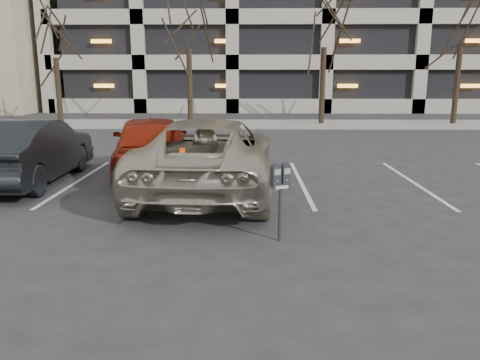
{
  "coord_description": "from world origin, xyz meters",
  "views": [
    {
      "loc": [
        0.07,
        -9.11,
        2.6
      ],
      "look_at": [
        -0.05,
        -1.66,
        0.93
      ],
      "focal_mm": 35.0,
      "sensor_mm": 36.0,
      "label": 1
    }
  ],
  "objects": [
    {
      "name": "suv_silver",
      "position": [
        -0.81,
        1.32,
        0.84
      ],
      "size": [
        3.01,
        6.14,
        1.69
      ],
      "rotation": [
        0.0,
        0.0,
        3.1
      ],
      "color": "beige",
      "rests_on": "ground"
    },
    {
      "name": "sidewalk",
      "position": [
        0.0,
        16.0,
        0.06
      ],
      "size": [
        80.0,
        4.0,
        0.12
      ],
      "primitive_type": "cube",
      "color": "gray",
      "rests_on": "ground"
    },
    {
      "name": "tree_b",
      "position": [
        -3.0,
        16.0,
        6.34
      ],
      "size": [
        3.86,
        3.86,
        8.77
      ],
      "color": "black",
      "rests_on": "ground"
    },
    {
      "name": "car_red",
      "position": [
        -2.44,
        2.92,
        0.83
      ],
      "size": [
        2.97,
        5.16,
        1.65
      ],
      "primitive_type": "imported",
      "rotation": [
        0.0,
        0.0,
        3.36
      ],
      "color": "#99210D",
      "rests_on": "ground"
    },
    {
      "name": "car_dark",
      "position": [
        -5.29,
        2.17,
        0.79
      ],
      "size": [
        1.78,
        4.81,
        1.57
      ],
      "primitive_type": "imported",
      "rotation": [
        0.0,
        0.0,
        3.17
      ],
      "color": "black",
      "rests_on": "ground"
    },
    {
      "name": "stall_lines",
      "position": [
        -1.4,
        2.3,
        0.01
      ],
      "size": [
        16.9,
        5.2,
        0.0
      ],
      "color": "silver",
      "rests_on": "ground"
    },
    {
      "name": "ground",
      "position": [
        0.0,
        0.0,
        0.0
      ],
      "size": [
        140.0,
        140.0,
        0.0
      ],
      "primitive_type": "plane",
      "color": "#28282B",
      "rests_on": "ground"
    },
    {
      "name": "tree_a",
      "position": [
        -10.0,
        16.0,
        5.64
      ],
      "size": [
        3.44,
        3.44,
        7.81
      ],
      "color": "black",
      "rests_on": "ground"
    },
    {
      "name": "parking_meter",
      "position": [
        0.59,
        -1.97,
        0.96
      ],
      "size": [
        0.34,
        0.24,
        1.25
      ],
      "rotation": [
        0.0,
        0.0,
        0.42
      ],
      "color": "black",
      "rests_on": "ground"
    }
  ]
}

